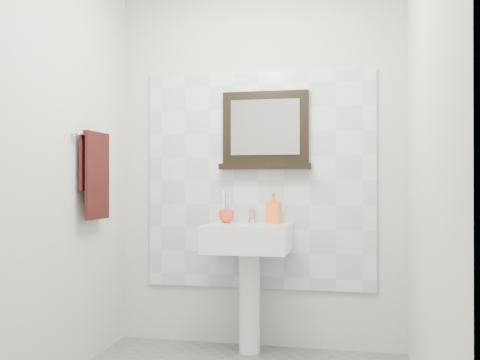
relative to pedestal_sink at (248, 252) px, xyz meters
name	(u,v)px	position (x,y,z in m)	size (l,w,h in m)	color
back_wall	(259,166)	(0.03, 0.23, 0.57)	(2.00, 0.01, 2.50)	beige
front_wall	(136,145)	(0.03, -1.97, 0.57)	(2.00, 0.01, 2.50)	beige
left_wall	(42,161)	(-0.97, -0.87, 0.57)	(0.01, 2.20, 2.50)	beige
right_wall	(427,158)	(1.03, -0.87, 0.57)	(0.01, 2.20, 2.50)	beige
splashback	(258,180)	(0.03, 0.21, 0.47)	(1.60, 0.02, 1.50)	silver
pedestal_sink	(248,252)	(0.00, 0.00, 0.00)	(0.55, 0.44, 0.96)	white
toothbrush_cup	(226,217)	(-0.17, 0.11, 0.23)	(0.11, 0.11, 0.08)	red
toothbrushes	(227,205)	(-0.17, 0.12, 0.31)	(0.05, 0.04, 0.21)	white
soap_dispenser	(274,208)	(0.15, 0.13, 0.29)	(0.09, 0.09, 0.20)	#F23F1C
framed_mirror	(266,132)	(0.09, 0.19, 0.80)	(0.64, 0.11, 0.54)	black
towel_bar	(94,135)	(-0.92, -0.37, 0.76)	(0.07, 0.40, 0.03)	silver
hand_towel	(95,169)	(-0.91, -0.37, 0.55)	(0.06, 0.30, 0.55)	black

